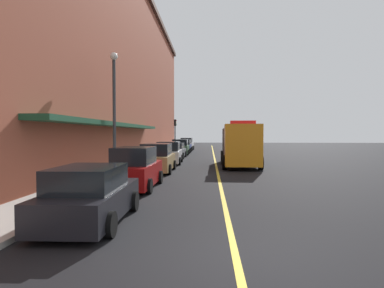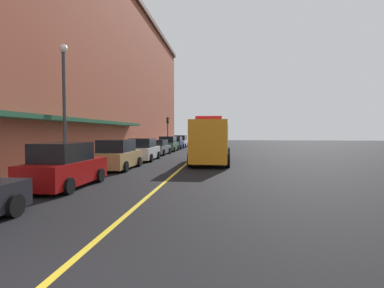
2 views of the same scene
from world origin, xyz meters
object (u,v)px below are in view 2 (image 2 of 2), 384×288
Objects in this scene: parking_meter_3 at (149,144)px; traffic_light_near at (168,126)px; parking_meter_0 at (78,155)px; parked_car_3 at (143,150)px; parked_car_1 at (65,167)px; parked_car_5 at (168,144)px; parking_meter_1 at (125,147)px; parked_car_7 at (181,142)px; utility_truck at (212,142)px; parked_car_2 at (118,155)px; parking_meter_2 at (160,142)px; parking_meter_4 at (77,155)px; street_lamp_left at (64,94)px; parked_car_6 at (176,143)px; parked_car_4 at (158,148)px.

traffic_light_near is at bearing 89.67° from parking_meter_3.
parked_car_3 is at bearing 79.60° from parking_meter_0.
parked_car_1 is 0.97× the size of parked_car_5.
traffic_light_near is at bearing 89.81° from parking_meter_1.
utility_truck is (5.71, -22.92, 0.76)m from parked_car_7.
parking_meter_2 is at bearing 3.88° from parked_car_2.
parked_car_3 is (0.03, 11.94, -0.02)m from parked_car_1.
parking_meter_2 is (0.00, 13.18, 0.00)m from parking_meter_1.
parked_car_1 is 4.14m from parking_meter_0.
parked_car_7 reaches higher than parking_meter_0.
traffic_light_near is at bearing 160.07° from parked_car_7.
parked_car_2 is 1.06× the size of traffic_light_near.
parking_meter_2 is 1.00× the size of parking_meter_4.
parked_car_7 is at bearing 87.22° from parking_meter_4.
parking_meter_4 is (-1.44, -2.35, 0.20)m from parked_car_2.
parking_meter_0 is 3.40m from street_lamp_left.
street_lamp_left is at bearing -91.61° from parking_meter_2.
parked_car_6 is at bearing 86.60° from parking_meter_4.
parking_meter_2 is at bearing 90.00° from parking_meter_0.
parked_car_5 is (-0.07, 11.33, -0.01)m from parked_car_3.
parking_meter_0 is 7.86m from parking_meter_1.
parking_meter_0 is 0.04m from parking_meter_4.
street_lamp_left is at bearing 173.36° from parked_car_4.
parked_car_1 is 4.10m from parking_meter_4.
parked_car_1 is at bearing -82.95° from parking_meter_1.
parked_car_3 is 5.95m from parked_car_4.
parked_car_1 is 28.41m from parked_car_6.
parked_car_3 is 5.87m from utility_truck.
parked_car_6 is at bearing 84.99° from parking_meter_1.
parked_car_7 is at bearing -0.52° from parked_car_2.
parking_meter_0 is at bearing 175.64° from parked_car_4.
parking_meter_0 is 26.23m from traffic_light_near.
parked_car_7 reaches higher than parking_meter_4.
parked_car_3 is 0.55× the size of utility_truck.
street_lamp_left is at bearing -94.24° from parking_meter_1.
parking_meter_3 is at bearing 4.85° from parked_car_1.
parked_car_2 is at bearing 0.71° from parked_car_1.
parked_car_6 is at bearing -178.40° from parked_car_7.
parked_car_1 reaches higher than parked_car_5.
utility_truck is 10.82m from street_lamp_left.
parked_car_1 is 3.31× the size of parking_meter_2.
street_lamp_left is (-7.76, -7.01, 2.79)m from utility_truck.
parked_car_1 is 3.31× the size of parking_meter_1.
parked_car_5 is 0.65× the size of street_lamp_left.
parked_car_2 reaches higher than parked_car_6.
parked_car_1 is at bearing -85.73° from parking_meter_3.
parked_car_5 is 20.05m from street_lamp_left.
parked_car_7 is 0.99× the size of traffic_light_near.
parking_meter_1 is 1.00× the size of parking_meter_3.
parked_car_5 is 19.49m from parking_meter_4.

